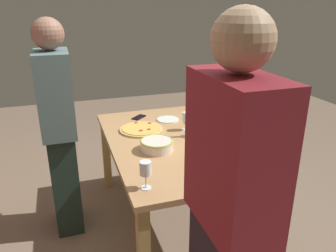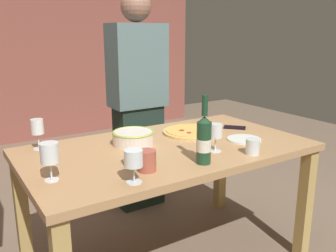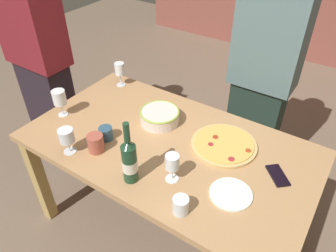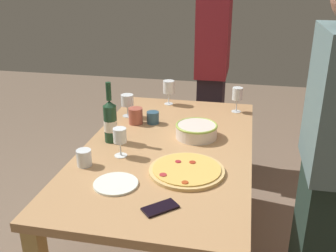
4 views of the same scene
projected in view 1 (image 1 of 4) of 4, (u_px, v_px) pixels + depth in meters
ground_plane at (168, 221)px, 2.82m from camera, size 8.00×8.00×0.00m
dining_table at (168, 151)px, 2.59m from camera, size 1.60×0.90×0.75m
pizza at (141, 129)px, 2.75m from camera, size 0.36×0.36×0.03m
serving_bowl at (157, 145)px, 2.37m from camera, size 0.24×0.24×0.08m
wine_bottle at (207, 121)px, 2.61m from camera, size 0.07×0.07×0.34m
wine_glass_near_pizza at (227, 162)px, 1.94m from camera, size 0.08×0.08×0.17m
wine_glass_by_bottle at (186, 117)px, 2.73m from camera, size 0.07×0.07×0.15m
wine_glass_far_left at (146, 170)px, 1.85m from camera, size 0.07×0.07×0.17m
wine_glass_far_right at (234, 142)px, 2.27m from camera, size 0.08×0.08×0.15m
cup_amber at (203, 149)px, 2.31m from camera, size 0.08×0.08×0.08m
cup_ceramic at (195, 118)px, 2.91m from camera, size 0.07×0.07×0.08m
cup_spare at (215, 144)px, 2.36m from camera, size 0.09×0.09×0.10m
side_plate at (168, 119)px, 2.99m from camera, size 0.20×0.20×0.01m
cell_phone at (139, 117)px, 3.05m from camera, size 0.15×0.15×0.01m
person_host at (60, 130)px, 2.49m from camera, size 0.42×0.24×1.67m
person_guest_left at (229, 218)px, 1.41m from camera, size 0.46×0.24×1.75m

